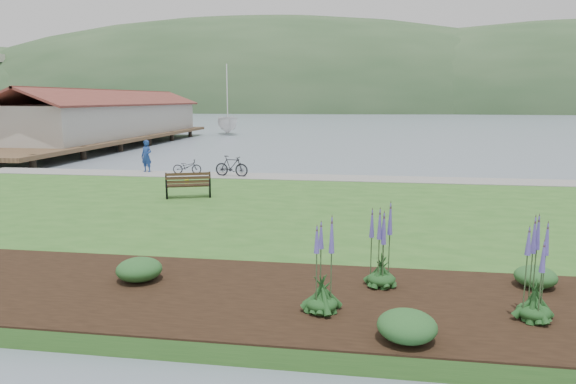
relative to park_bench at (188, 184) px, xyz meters
name	(u,v)px	position (x,y,z in m)	size (l,w,h in m)	color
ground	(249,212)	(2.72, -0.50, -0.97)	(600.00, 600.00, 0.00)	slate
lawn	(237,218)	(2.72, -2.50, -0.77)	(34.00, 20.00, 0.40)	#2D5E21
shoreline_path	(278,177)	(2.72, 6.40, -0.55)	(34.00, 2.20, 0.03)	gray
garden_bed	(284,297)	(5.72, -10.30, -0.55)	(24.00, 4.40, 0.04)	black
far_hillside	(410,112)	(22.72, 169.50, -0.97)	(580.00, 80.00, 38.00)	#2D4B2A
pier_pavilion	(112,118)	(-17.28, 27.02, 1.67)	(8.00, 36.00, 5.40)	#4C3826
park_bench	(188,184)	(0.00, 0.00, 0.00)	(1.99, 1.32, 1.14)	black
person	(146,153)	(-4.93, 7.00, 0.50)	(0.78, 0.54, 2.14)	navy
bicycle_a	(187,167)	(-2.45, 6.70, -0.16)	(1.57, 0.55, 0.82)	black
bicycle_b	(232,166)	(0.24, 6.15, -0.01)	(1.86, 0.54, 1.12)	black
sailboat	(228,134)	(-10.39, 44.35, -0.97)	(10.74, 10.93, 28.30)	silver
pannier	(187,182)	(-1.21, 3.17, -0.43)	(0.16, 0.25, 0.27)	#B7BB16
echium_0	(322,274)	(6.57, -10.97, 0.22)	(0.62, 0.62, 2.01)	#153C18
echium_1	(382,248)	(7.74, -9.39, 0.34)	(0.62, 0.62, 2.03)	#153C18
echium_2	(537,275)	(10.51, -10.75, 0.34)	(0.62, 0.62, 2.04)	#153C18
shrub_0	(139,269)	(2.33, -9.87, -0.27)	(1.03, 1.03, 0.51)	#1E4C21
shrub_1	(407,326)	(8.11, -11.96, -0.27)	(1.02, 1.02, 0.51)	#1E4C21
shrub_2	(536,277)	(11.09, -8.92, -0.30)	(0.89, 0.89, 0.45)	#1E4C21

